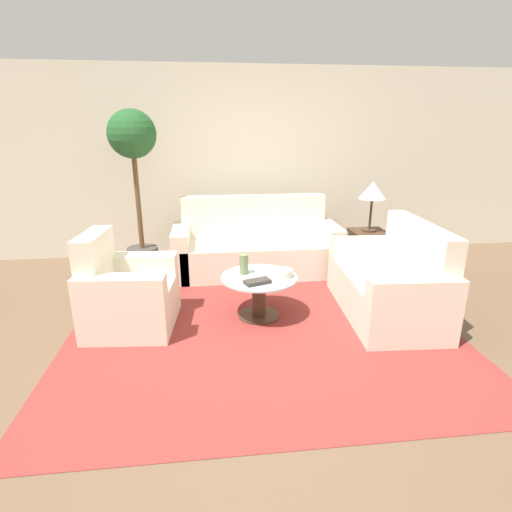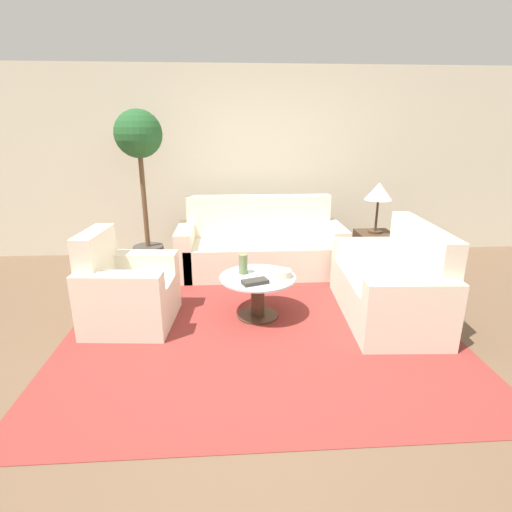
{
  "view_description": "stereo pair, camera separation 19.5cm",
  "coord_description": "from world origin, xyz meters",
  "px_view_note": "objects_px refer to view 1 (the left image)",
  "views": [
    {
      "loc": [
        -0.41,
        -3.0,
        1.8
      ],
      "look_at": [
        0.04,
        0.83,
        0.55
      ],
      "focal_mm": 28.0,
      "sensor_mm": 36.0,
      "label": 1
    },
    {
      "loc": [
        -0.22,
        -3.01,
        1.8
      ],
      "look_at": [
        0.04,
        0.83,
        0.55
      ],
      "focal_mm": 28.0,
      "sensor_mm": 36.0,
      "label": 2
    }
  ],
  "objects_px": {
    "coffee_table": "(259,291)",
    "vase": "(244,264)",
    "armchair": "(125,297)",
    "table_lamp": "(373,192)",
    "potted_plant": "(134,162)",
    "book_stack": "(257,282)",
    "loveseat": "(392,285)",
    "sofa_main": "(256,248)",
    "bowl": "(283,273)"
  },
  "relations": [
    {
      "from": "armchair",
      "to": "loveseat",
      "type": "relative_size",
      "value": 0.6
    },
    {
      "from": "sofa_main",
      "to": "coffee_table",
      "type": "relative_size",
      "value": 2.81
    },
    {
      "from": "armchair",
      "to": "table_lamp",
      "type": "xyz_separation_m",
      "value": [
        2.85,
        1.26,
        0.73
      ]
    },
    {
      "from": "table_lamp",
      "to": "potted_plant",
      "type": "height_order",
      "value": "potted_plant"
    },
    {
      "from": "loveseat",
      "to": "sofa_main",
      "type": "bearing_deg",
      "value": -136.33
    },
    {
      "from": "coffee_table",
      "to": "potted_plant",
      "type": "distance_m",
      "value": 2.29
    },
    {
      "from": "coffee_table",
      "to": "vase",
      "type": "height_order",
      "value": "vase"
    },
    {
      "from": "table_lamp",
      "to": "vase",
      "type": "xyz_separation_m",
      "value": [
        -1.72,
        -1.11,
        -0.5
      ]
    },
    {
      "from": "armchair",
      "to": "table_lamp",
      "type": "distance_m",
      "value": 3.2
    },
    {
      "from": "bowl",
      "to": "book_stack",
      "type": "relative_size",
      "value": 0.7
    },
    {
      "from": "armchair",
      "to": "potted_plant",
      "type": "bearing_deg",
      "value": 7.37
    },
    {
      "from": "sofa_main",
      "to": "book_stack",
      "type": "height_order",
      "value": "sofa_main"
    },
    {
      "from": "sofa_main",
      "to": "table_lamp",
      "type": "height_order",
      "value": "table_lamp"
    },
    {
      "from": "sofa_main",
      "to": "table_lamp",
      "type": "bearing_deg",
      "value": -5.47
    },
    {
      "from": "coffee_table",
      "to": "potted_plant",
      "type": "xyz_separation_m",
      "value": [
        -1.33,
        1.49,
        1.12
      ]
    },
    {
      "from": "loveseat",
      "to": "book_stack",
      "type": "bearing_deg",
      "value": -82.16
    },
    {
      "from": "potted_plant",
      "to": "book_stack",
      "type": "bearing_deg",
      "value": -52.24
    },
    {
      "from": "sofa_main",
      "to": "loveseat",
      "type": "xyz_separation_m",
      "value": [
        1.21,
        -1.42,
        -0.0
      ]
    },
    {
      "from": "bowl",
      "to": "coffee_table",
      "type": "bearing_deg",
      "value": 174.85
    },
    {
      "from": "sofa_main",
      "to": "table_lamp",
      "type": "xyz_separation_m",
      "value": [
        1.46,
        -0.14,
        0.73
      ]
    },
    {
      "from": "coffee_table",
      "to": "loveseat",
      "type": "bearing_deg",
      "value": -2.86
    },
    {
      "from": "loveseat",
      "to": "vase",
      "type": "distance_m",
      "value": 1.5
    },
    {
      "from": "potted_plant",
      "to": "book_stack",
      "type": "height_order",
      "value": "potted_plant"
    },
    {
      "from": "coffee_table",
      "to": "table_lamp",
      "type": "bearing_deg",
      "value": 37.37
    },
    {
      "from": "potted_plant",
      "to": "bowl",
      "type": "height_order",
      "value": "potted_plant"
    },
    {
      "from": "sofa_main",
      "to": "table_lamp",
      "type": "distance_m",
      "value": 1.64
    },
    {
      "from": "loveseat",
      "to": "table_lamp",
      "type": "bearing_deg",
      "value": 172.13
    },
    {
      "from": "loveseat",
      "to": "bowl",
      "type": "relative_size",
      "value": 8.08
    },
    {
      "from": "potted_plant",
      "to": "armchair",
      "type": "bearing_deg",
      "value": -87.34
    },
    {
      "from": "vase",
      "to": "book_stack",
      "type": "xyz_separation_m",
      "value": [
        0.1,
        -0.28,
        -0.08
      ]
    },
    {
      "from": "armchair",
      "to": "coffee_table",
      "type": "relative_size",
      "value": 1.22
    },
    {
      "from": "table_lamp",
      "to": "coffee_table",
      "type": "bearing_deg",
      "value": -142.63
    },
    {
      "from": "coffee_table",
      "to": "book_stack",
      "type": "xyz_separation_m",
      "value": [
        -0.04,
        -0.18,
        0.17
      ]
    },
    {
      "from": "coffee_table",
      "to": "potted_plant",
      "type": "relative_size",
      "value": 0.37
    },
    {
      "from": "armchair",
      "to": "table_lamp",
      "type": "height_order",
      "value": "table_lamp"
    },
    {
      "from": "sofa_main",
      "to": "book_stack",
      "type": "relative_size",
      "value": 7.86
    },
    {
      "from": "armchair",
      "to": "vase",
      "type": "height_order",
      "value": "armchair"
    },
    {
      "from": "armchair",
      "to": "vase",
      "type": "bearing_deg",
      "value": -78.0
    },
    {
      "from": "vase",
      "to": "bowl",
      "type": "bearing_deg",
      "value": -17.64
    },
    {
      "from": "table_lamp",
      "to": "bowl",
      "type": "distance_m",
      "value": 1.91
    },
    {
      "from": "coffee_table",
      "to": "potted_plant",
      "type": "bearing_deg",
      "value": 131.81
    },
    {
      "from": "table_lamp",
      "to": "bowl",
      "type": "height_order",
      "value": "table_lamp"
    },
    {
      "from": "sofa_main",
      "to": "potted_plant",
      "type": "bearing_deg",
      "value": 174.43
    },
    {
      "from": "potted_plant",
      "to": "book_stack",
      "type": "distance_m",
      "value": 2.32
    },
    {
      "from": "coffee_table",
      "to": "vase",
      "type": "relative_size",
      "value": 3.77
    },
    {
      "from": "armchair",
      "to": "loveseat",
      "type": "bearing_deg",
      "value": -85.71
    },
    {
      "from": "sofa_main",
      "to": "coffee_table",
      "type": "distance_m",
      "value": 1.36
    },
    {
      "from": "book_stack",
      "to": "table_lamp",
      "type": "bearing_deg",
      "value": 20.6
    },
    {
      "from": "loveseat",
      "to": "vase",
      "type": "relative_size",
      "value": 7.66
    },
    {
      "from": "book_stack",
      "to": "loveseat",
      "type": "bearing_deg",
      "value": -15.27
    }
  ]
}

